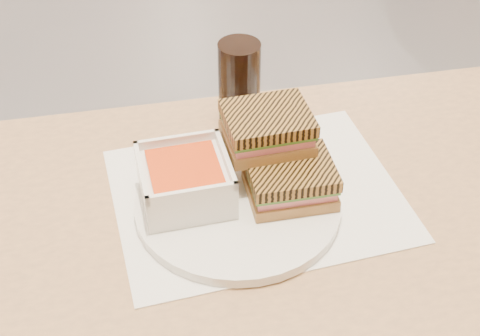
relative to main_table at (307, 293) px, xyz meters
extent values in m
cube|color=tan|center=(0.00, 0.00, 0.10)|extent=(1.21, 0.72, 0.03)
cube|color=white|center=(-0.06, 0.10, 0.12)|extent=(0.42, 0.34, 0.00)
cylinder|color=white|center=(-0.09, 0.07, 0.12)|extent=(0.28, 0.28, 0.02)
cube|color=white|center=(-0.16, 0.09, 0.16)|extent=(0.13, 0.13, 0.05)
cube|color=#DC4E19|center=(-0.16, 0.09, 0.18)|extent=(0.10, 0.10, 0.01)
cube|color=white|center=(-0.10, 0.09, 0.19)|extent=(0.01, 0.12, 0.01)
cube|color=white|center=(-0.21, 0.09, 0.19)|extent=(0.01, 0.12, 0.01)
cube|color=white|center=(-0.16, 0.15, 0.19)|extent=(0.12, 0.01, 0.01)
cube|color=white|center=(-0.15, 0.03, 0.19)|extent=(0.12, 0.01, 0.01)
cube|color=#AB7641|center=(-0.02, 0.07, 0.14)|extent=(0.12, 0.10, 0.02)
cube|color=#DB7286|center=(-0.02, 0.07, 0.15)|extent=(0.11, 0.09, 0.01)
cube|color=#386B23|center=(-0.02, 0.07, 0.16)|extent=(0.11, 0.09, 0.01)
cube|color=brown|center=(-0.02, 0.07, 0.17)|extent=(0.12, 0.10, 0.02)
cube|color=#AB7641|center=(-0.04, 0.13, 0.19)|extent=(0.12, 0.10, 0.02)
cube|color=#DB7286|center=(-0.04, 0.13, 0.20)|extent=(0.11, 0.09, 0.01)
cube|color=#386B23|center=(-0.04, 0.13, 0.21)|extent=(0.12, 0.10, 0.01)
cube|color=brown|center=(-0.04, 0.13, 0.22)|extent=(0.12, 0.10, 0.02)
cylinder|color=black|center=(-0.05, 0.27, 0.18)|extent=(0.07, 0.07, 0.14)
camera|label=1|loc=(-0.21, -0.59, 0.76)|focal=50.34mm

